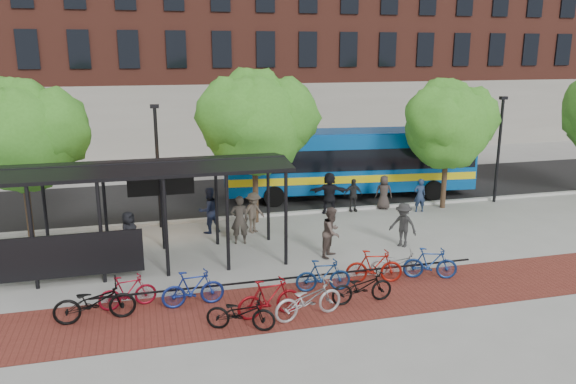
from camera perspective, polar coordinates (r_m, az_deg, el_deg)
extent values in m
plane|color=#9E9E99|center=(22.16, 6.12, -4.88)|extent=(160.00, 160.00, 0.00)
cube|color=black|center=(29.45, 0.60, 0.01)|extent=(160.00, 8.00, 0.01)
cube|color=#B7B7B2|center=(25.74, 2.97, -1.97)|extent=(160.00, 0.25, 0.12)
cube|color=maroon|center=(17.15, 5.79, -10.71)|extent=(24.00, 3.00, 0.01)
cube|color=black|center=(17.56, 0.71, -10.03)|extent=(12.00, 0.05, 0.95)
cube|color=brown|center=(48.90, 6.60, 17.33)|extent=(55.00, 14.00, 20.00)
cylinder|color=black|center=(18.84, -24.55, -4.29)|extent=(0.12, 0.12, 3.30)
cylinder|color=black|center=(21.39, -23.42, -2.07)|extent=(0.12, 0.12, 3.30)
cylinder|color=black|center=(18.58, -18.47, -3.96)|extent=(0.12, 0.12, 3.30)
cylinder|color=black|center=(21.17, -18.07, -1.75)|extent=(0.12, 0.12, 3.30)
cylinder|color=black|center=(18.54, -12.29, -3.59)|extent=(0.12, 0.12, 3.30)
cylinder|color=black|center=(21.13, -12.66, -1.42)|extent=(0.12, 0.12, 3.30)
cylinder|color=black|center=(18.71, -6.16, -3.17)|extent=(0.12, 0.12, 3.30)
cylinder|color=black|center=(21.28, -7.28, -1.07)|extent=(0.12, 0.12, 3.30)
cylinder|color=black|center=(19.09, -0.21, -2.73)|extent=(0.12, 0.12, 3.30)
cylinder|color=black|center=(21.62, -2.02, -0.72)|extent=(0.12, 0.12, 3.30)
cube|color=black|center=(18.84, -21.37, -6.06)|extent=(4.50, 0.08, 1.40)
cube|color=black|center=(18.71, -15.73, 2.07)|extent=(10.60, 1.65, 0.29)
cube|color=black|center=(20.09, -15.70, 2.87)|extent=(10.60, 1.65, 0.29)
cube|color=black|center=(20.85, -15.62, 2.15)|extent=(9.00, 0.10, 0.40)
cube|color=black|center=(21.04, -12.78, 0.62)|extent=(2.40, 0.12, 0.70)
cube|color=#FF7200|center=(21.12, -12.79, 0.67)|extent=(2.20, 0.02, 0.55)
cylinder|color=#382619|center=(24.01, -24.86, -1.68)|extent=(0.24, 0.24, 2.38)
sphere|color=#3A7D21|center=(23.47, -25.56, 4.89)|extent=(4.00, 4.00, 4.00)
sphere|color=#3A7D21|center=(23.46, -23.15, 5.88)|extent=(3.20, 3.20, 3.20)
sphere|color=#3A7D21|center=(23.75, -25.36, 6.96)|extent=(2.80, 2.80, 2.80)
cylinder|color=#382619|center=(24.03, -3.32, -0.18)|extent=(0.24, 0.24, 2.52)
sphere|color=#3A7D21|center=(23.48, -3.42, 6.79)|extent=(4.20, 4.20, 4.20)
sphere|color=#3A7D21|center=(23.87, -1.03, 7.66)|extent=(3.36, 3.36, 3.36)
sphere|color=#3A7D21|center=(22.99, -5.35, 7.60)|extent=(3.15, 3.15, 3.15)
sphere|color=#3A7D21|center=(23.81, -3.40, 8.83)|extent=(2.94, 2.94, 2.94)
cylinder|color=#382619|center=(27.26, 15.56, 0.78)|extent=(0.24, 0.24, 2.27)
sphere|color=#3A7D21|center=(26.80, 15.93, 6.31)|extent=(3.80, 3.80, 3.80)
sphere|color=#3A7D21|center=(27.42, 17.48, 7.00)|extent=(3.04, 3.04, 3.04)
sphere|color=#3A7D21|center=(26.11, 14.88, 7.08)|extent=(2.85, 2.85, 2.85)
sphere|color=#3A7D21|center=(27.10, 15.80, 8.11)|extent=(2.66, 2.66, 2.66)
cylinder|color=black|center=(23.61, -13.07, 2.31)|extent=(0.14, 0.14, 5.00)
cube|color=black|center=(23.24, -13.42, 8.47)|extent=(0.35, 0.20, 0.15)
cylinder|color=black|center=(28.86, 20.60, 3.87)|extent=(0.14, 0.14, 5.00)
cube|color=black|center=(28.56, 21.05, 8.91)|extent=(0.35, 0.20, 0.15)
cube|color=#084D9B|center=(28.33, 6.21, 3.26)|extent=(12.63, 3.96, 2.85)
cube|color=black|center=(28.29, 6.23, 3.72)|extent=(12.39, 3.98, 1.03)
cube|color=yellow|center=(28.47, 6.18, 1.88)|extent=(12.51, 4.00, 0.36)
cube|color=#084D9B|center=(28.11, 6.29, 6.01)|extent=(12.35, 3.67, 0.19)
cylinder|color=black|center=(26.58, -1.42, -0.46)|extent=(1.02, 0.39, 0.99)
cylinder|color=black|center=(29.18, -2.11, 0.86)|extent=(1.02, 0.39, 0.99)
cylinder|color=black|center=(28.68, 14.53, 0.17)|extent=(1.02, 0.39, 0.99)
cylinder|color=black|center=(31.10, 12.60, 1.36)|extent=(1.02, 0.39, 0.99)
imported|color=black|center=(16.40, -19.05, -10.49)|extent=(2.21, 0.88, 1.14)
imported|color=maroon|center=(16.95, -15.99, -9.71)|extent=(1.70, 0.74, 0.99)
imported|color=navy|center=(16.62, -9.63, -9.64)|extent=(1.85, 0.63, 1.09)
imported|color=black|center=(15.17, -4.83, -12.13)|extent=(1.97, 1.27, 0.98)
imported|color=maroon|center=(15.78, -1.91, -10.72)|extent=(1.91, 0.76, 1.12)
imported|color=#A8A8AA|center=(15.75, 2.07, -10.83)|extent=(2.18, 1.16, 1.09)
imported|color=navy|center=(17.39, 3.60, -8.47)|extent=(1.76, 0.69, 1.03)
imported|color=black|center=(16.76, 7.52, -9.53)|extent=(1.92, 0.73, 0.99)
imported|color=maroon|center=(18.16, 8.75, -7.48)|extent=(1.89, 0.86, 1.10)
imported|color=#939496|center=(18.80, 10.98, -7.14)|extent=(1.82, 1.02, 0.90)
imported|color=navy|center=(18.85, 14.25, -7.03)|extent=(1.80, 1.04, 1.04)
imported|color=black|center=(21.09, -15.84, -4.03)|extent=(0.89, 0.94, 1.62)
imported|color=#38332D|center=(21.46, -4.95, -2.84)|extent=(0.75, 0.55, 1.89)
imported|color=#1B233F|center=(22.89, -8.04, -1.85)|extent=(1.12, 1.01, 1.88)
imported|color=brown|center=(22.75, -3.52, -2.10)|extent=(1.25, 1.10, 1.68)
imported|color=#252525|center=(25.91, 6.61, -0.32)|extent=(0.91, 0.41, 1.53)
imported|color=black|center=(25.48, 4.22, -0.08)|extent=(1.85, 0.95, 1.90)
imported|color=#362E2B|center=(26.49, 9.71, -0.04)|extent=(0.91, 0.77, 1.59)
imported|color=#21304D|center=(26.38, 13.23, -0.32)|extent=(0.60, 0.43, 1.55)
imported|color=#4E403A|center=(20.13, 4.47, -4.08)|extent=(1.11, 1.12, 1.83)
imported|color=#282828|center=(21.54, 11.61, -3.30)|extent=(1.17, 1.24, 1.69)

